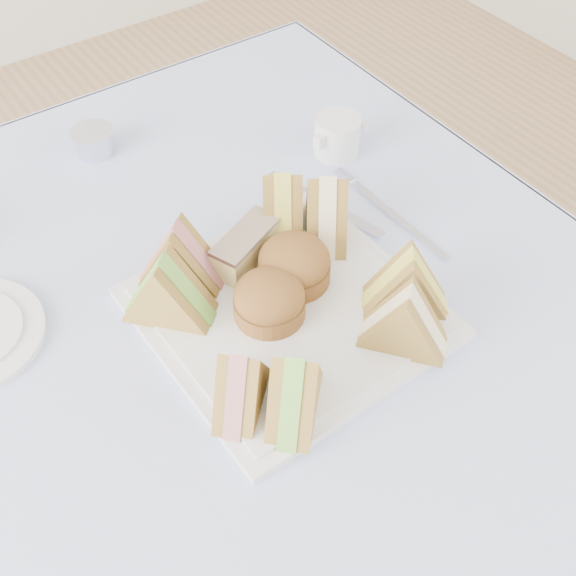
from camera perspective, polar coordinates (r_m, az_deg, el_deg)
floor at (r=1.50m, az=-4.52°, el=-21.09°), size 4.00×4.00×0.00m
table at (r=1.16m, az=-5.62°, el=-14.62°), size 0.90×0.90×0.74m
tablecloth at (r=0.85m, az=-7.46°, el=-3.06°), size 1.02×1.02×0.01m
serving_plate at (r=0.85m, az=0.00°, el=-1.99°), size 0.31×0.31×0.01m
sandwich_fl_a at (r=0.73m, az=-3.77°, el=-7.25°), size 0.10×0.09×0.08m
sandwich_fl_b at (r=0.72m, az=0.53°, el=-7.67°), size 0.10×0.10×0.09m
sandwich_fr_a at (r=0.82m, az=9.45°, el=0.64°), size 0.11×0.10×0.09m
sandwich_fr_b at (r=0.79m, az=9.27°, el=-2.30°), size 0.10×0.11×0.09m
sandwich_bl_a at (r=0.81m, az=-9.58°, el=0.07°), size 0.11×0.11×0.09m
sandwich_bl_b at (r=0.85m, az=-8.59°, el=2.76°), size 0.11×0.11×0.09m
sandwich_br_a at (r=0.90m, az=3.08°, el=6.42°), size 0.10×0.11×0.09m
sandwich_br_b at (r=0.90m, az=-0.42°, el=6.77°), size 0.10×0.11×0.09m
scone_left at (r=0.81m, az=-1.48°, el=-0.91°), size 0.09×0.09×0.06m
scone_right at (r=0.85m, az=0.49°, el=1.92°), size 0.11×0.11×0.06m
pastry_slice at (r=0.88m, az=-3.31°, el=3.20°), size 0.11×0.07×0.05m
tea_strainer at (r=1.10m, az=-15.06°, el=11.03°), size 0.07×0.07×0.03m
knife at (r=0.99m, az=2.84°, el=6.68°), size 0.06×0.19×0.00m
fork at (r=0.97m, az=8.67°, el=5.41°), size 0.01×0.19×0.00m
creamer_jug at (r=1.06m, az=3.89°, el=11.92°), size 0.08×0.08×0.06m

